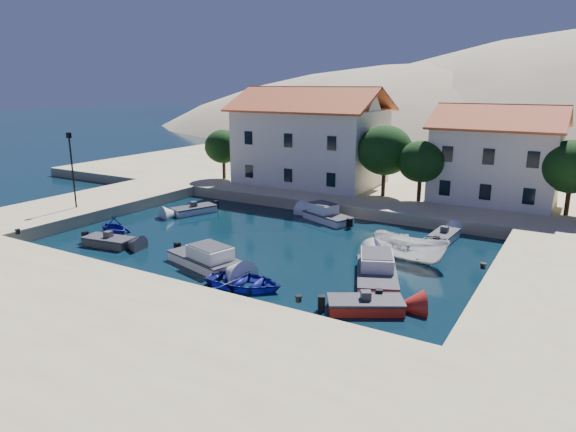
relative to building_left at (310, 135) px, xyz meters
The scene contains 19 objects.
ground 29.24m from the building_left, 77.91° to the right, with size 400.00×400.00×0.00m, color black.
quay_south 34.95m from the building_left, 79.99° to the right, with size 52.00×12.00×1.00m, color tan.
quay_west 22.86m from the building_left, 125.84° to the right, with size 8.00×20.00×1.00m, color tan.
quay_north 13.91m from the building_left, 51.34° to the left, with size 80.00×36.00×1.00m, color tan.
building_left is the anchor object (origin of this frame).
building_mid 18.04m from the building_left, ahead, with size 10.50×8.40×8.30m.
trees 10.87m from the building_left, 13.60° to the right, with size 37.30×5.30×6.45m.
lamppost 23.10m from the building_left, 119.90° to the right, with size 0.35×0.25×6.22m.
bollards 26.13m from the building_left, 69.97° to the right, with size 29.36×9.56×0.30m.
motorboat_grey_sw 24.60m from the building_left, 97.94° to the right, with size 3.77×2.10×1.25m.
cabin_cruiser_south 24.55m from the building_left, 77.90° to the right, with size 5.51×3.43×1.60m.
rowboat_south 27.39m from the building_left, 69.61° to the right, with size 3.21×4.50×0.93m, color navy.
motorboat_red_se 29.96m from the building_left, 56.29° to the right, with size 4.11×3.36×1.25m.
cabin_cruiser_east 26.07m from the building_left, 53.02° to the right, with size 4.20×5.94×1.60m.
boat_east 23.43m from the building_left, 45.38° to the right, with size 1.94×5.15×1.99m, color silver.
motorboat_white_ne 20.44m from the building_left, 31.96° to the right, with size 1.65×3.25×1.25m.
rowboat_west 23.21m from the building_left, 102.43° to the right, with size 2.88×3.34×1.76m, color navy.
motorboat_white_west 15.27m from the building_left, 107.64° to the right, with size 2.97×4.18×1.25m.
cabin_cruiser_north 13.37m from the building_left, 54.82° to the right, with size 4.86×3.49×1.60m.
Camera 1 is at (19.09, -18.92, 11.11)m, focal length 32.00 mm.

